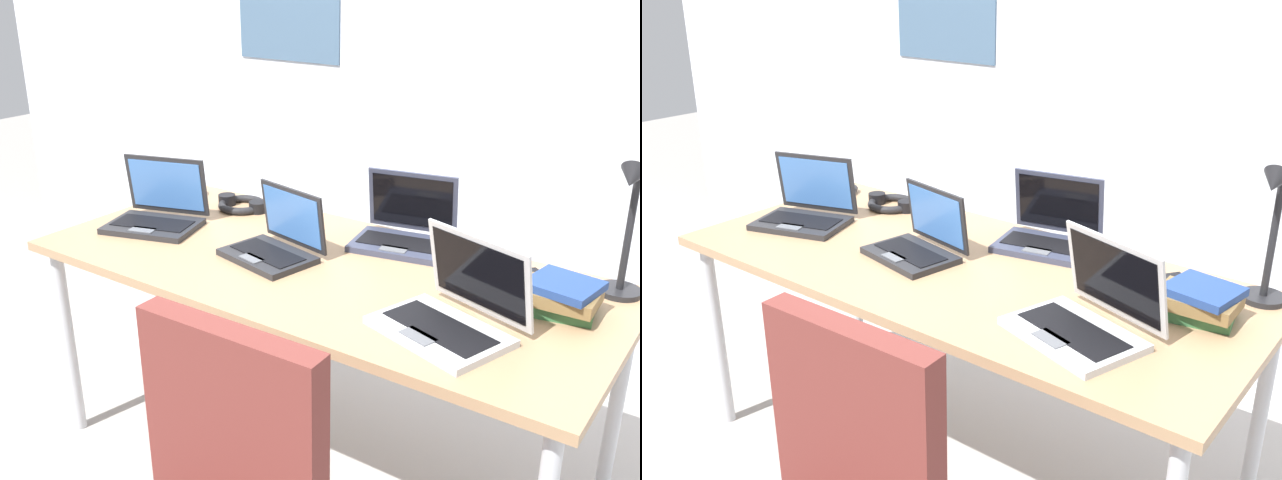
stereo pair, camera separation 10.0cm
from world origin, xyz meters
TOP-DOWN VIEW (x-y plane):
  - ground_plane at (0.00, 0.00)m, footprint 12.00×12.00m
  - wall_back at (-0.00, 1.10)m, footprint 6.00×0.13m
  - desk at (0.00, 0.00)m, footprint 1.80×0.80m
  - desk_lamp at (0.80, 0.28)m, footprint 0.12×0.18m
  - laptop_center at (-0.66, -0.04)m, footprint 0.36×0.32m
  - laptop_front_right at (-0.15, -0.03)m, footprint 0.32×0.27m
  - laptop_far_corner at (0.51, -0.15)m, footprint 0.39×0.36m
  - laptop_near_mouse at (0.13, 0.29)m, footprint 0.34×0.30m
  - computer_mouse at (-0.78, 0.28)m, footprint 0.09×0.11m
  - cell_phone at (0.54, 0.26)m, footprint 0.13×0.15m
  - headphones at (-0.54, 0.26)m, footprint 0.21×0.18m
  - pill_bottle at (0.46, 0.08)m, footprint 0.04×0.04m
  - book_stack at (0.70, 0.10)m, footprint 0.22×0.20m

SIDE VIEW (x-z plane):
  - ground_plane at x=0.00m, z-range 0.00..0.00m
  - desk at x=0.00m, z-range 0.31..1.05m
  - cell_phone at x=0.54m, z-range 0.74..0.75m
  - headphones at x=-0.54m, z-range 0.74..0.78m
  - computer_mouse at x=-0.78m, z-range 0.74..0.77m
  - pill_bottle at x=0.46m, z-range 0.74..0.82m
  - laptop_front_right at x=-0.15m, z-range 0.68..0.89m
  - laptop_near_mouse at x=0.13m, z-range 0.67..0.90m
  - book_stack at x=0.70m, z-range 0.74..0.83m
  - laptop_center at x=-0.66m, z-range 0.67..0.90m
  - laptop_far_corner at x=0.51m, z-range 0.67..0.91m
  - desk_lamp at x=0.80m, z-range 0.74..1.14m
  - wall_back at x=0.00m, z-range 0.00..2.60m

